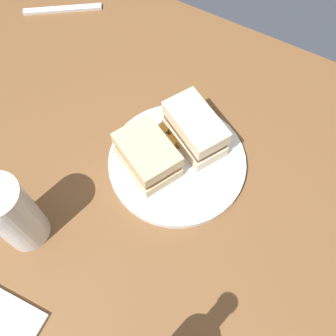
{
  "coord_description": "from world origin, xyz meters",
  "views": [
    {
      "loc": [
        -0.16,
        0.24,
        1.34
      ],
      "look_at": [
        -0.0,
        -0.03,
        0.74
      ],
      "focal_mm": 41.43,
      "sensor_mm": 36.0,
      "label": 1
    }
  ],
  "objects_px": {
    "sandwich_half_right": "(147,156)",
    "pint_glass": "(15,217)",
    "plate": "(177,162)",
    "napkin": "(1,327)",
    "sandwich_half_left": "(195,130)",
    "fork": "(63,9)"
  },
  "relations": [
    {
      "from": "sandwich_half_left",
      "to": "fork",
      "type": "relative_size",
      "value": 0.76
    },
    {
      "from": "sandwich_half_left",
      "to": "sandwich_half_right",
      "type": "distance_m",
      "value": 0.1
    },
    {
      "from": "sandwich_half_left",
      "to": "sandwich_half_right",
      "type": "height_order",
      "value": "sandwich_half_left"
    },
    {
      "from": "sandwich_half_left",
      "to": "pint_glass",
      "type": "distance_m",
      "value": 0.33
    },
    {
      "from": "sandwich_half_right",
      "to": "pint_glass",
      "type": "height_order",
      "value": "pint_glass"
    },
    {
      "from": "sandwich_half_right",
      "to": "napkin",
      "type": "distance_m",
      "value": 0.35
    },
    {
      "from": "sandwich_half_left",
      "to": "napkin",
      "type": "xyz_separation_m",
      "value": [
        0.1,
        0.43,
        -0.05
      ]
    },
    {
      "from": "fork",
      "to": "plate",
      "type": "bearing_deg",
      "value": -63.33
    },
    {
      "from": "pint_glass",
      "to": "napkin",
      "type": "bearing_deg",
      "value": 113.8
    },
    {
      "from": "sandwich_half_right",
      "to": "pint_glass",
      "type": "distance_m",
      "value": 0.23
    },
    {
      "from": "pint_glass",
      "to": "napkin",
      "type": "distance_m",
      "value": 0.16
    },
    {
      "from": "plate",
      "to": "fork",
      "type": "relative_size",
      "value": 1.39
    },
    {
      "from": "plate",
      "to": "fork",
      "type": "distance_m",
      "value": 0.48
    },
    {
      "from": "sandwich_half_left",
      "to": "sandwich_half_right",
      "type": "xyz_separation_m",
      "value": [
        0.05,
        0.09,
        -0.0
      ]
    },
    {
      "from": "sandwich_half_right",
      "to": "napkin",
      "type": "bearing_deg",
      "value": 81.18
    },
    {
      "from": "sandwich_half_left",
      "to": "napkin",
      "type": "height_order",
      "value": "sandwich_half_left"
    },
    {
      "from": "plate",
      "to": "sandwich_half_left",
      "type": "bearing_deg",
      "value": -96.47
    },
    {
      "from": "pint_glass",
      "to": "fork",
      "type": "bearing_deg",
      "value": -59.33
    },
    {
      "from": "sandwich_half_right",
      "to": "pint_glass",
      "type": "relative_size",
      "value": 0.84
    },
    {
      "from": "plate",
      "to": "sandwich_half_left",
      "type": "height_order",
      "value": "sandwich_half_left"
    },
    {
      "from": "plate",
      "to": "sandwich_half_right",
      "type": "distance_m",
      "value": 0.07
    },
    {
      "from": "sandwich_half_left",
      "to": "plate",
      "type": "bearing_deg",
      "value": 83.53
    }
  ]
}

